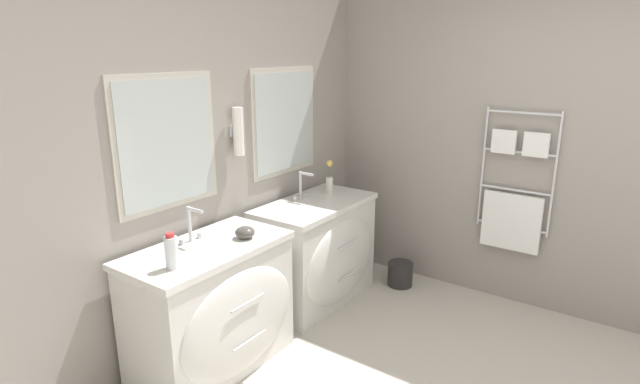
# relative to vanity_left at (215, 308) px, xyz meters

# --- Properties ---
(wall_back) EXTENTS (5.11, 0.15, 2.60)m
(wall_back) POSITION_rel_vanity_left_xyz_m (0.28, 0.37, 0.88)
(wall_back) COLOR gray
(wall_back) RESTS_ON ground_plane
(wall_right) EXTENTS (0.13, 4.39, 2.60)m
(wall_right) POSITION_rel_vanity_left_xyz_m (2.06, -0.91, 0.87)
(wall_right) COLOR gray
(wall_right) RESTS_ON ground_plane
(vanity_left) EXTENTS (1.03, 0.61, 0.83)m
(vanity_left) POSITION_rel_vanity_left_xyz_m (0.00, 0.00, 0.00)
(vanity_left) COLOR silver
(vanity_left) RESTS_ON ground_plane
(vanity_right) EXTENTS (1.03, 0.61, 0.83)m
(vanity_right) POSITION_rel_vanity_left_xyz_m (1.12, 0.00, 0.00)
(vanity_right) COLOR silver
(vanity_right) RESTS_ON ground_plane
(faucet_left) EXTENTS (0.17, 0.14, 0.23)m
(faucet_left) POSITION_rel_vanity_left_xyz_m (0.00, 0.16, 0.52)
(faucet_left) COLOR silver
(faucet_left) RESTS_ON vanity_left
(faucet_right) EXTENTS (0.17, 0.14, 0.23)m
(faucet_right) POSITION_rel_vanity_left_xyz_m (1.12, 0.16, 0.52)
(faucet_right) COLOR silver
(faucet_right) RESTS_ON vanity_right
(toiletry_bottle) EXTENTS (0.07, 0.07, 0.20)m
(toiletry_bottle) POSITION_rel_vanity_left_xyz_m (-0.33, -0.05, 0.50)
(toiletry_bottle) COLOR silver
(toiletry_bottle) RESTS_ON vanity_left
(amenity_bowl) EXTENTS (0.13, 0.13, 0.08)m
(amenity_bowl) POSITION_rel_vanity_left_xyz_m (0.24, -0.06, 0.44)
(amenity_bowl) COLOR #4C4742
(amenity_bowl) RESTS_ON vanity_left
(flower_vase) EXTENTS (0.06, 0.06, 0.28)m
(flower_vase) POSITION_rel_vanity_left_xyz_m (1.40, 0.09, 0.52)
(flower_vase) COLOR silver
(flower_vase) RESTS_ON vanity_right
(waste_bin) EXTENTS (0.22, 0.22, 0.21)m
(waste_bin) POSITION_rel_vanity_left_xyz_m (1.74, -0.43, -0.31)
(waste_bin) COLOR #282626
(waste_bin) RESTS_ON ground_plane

